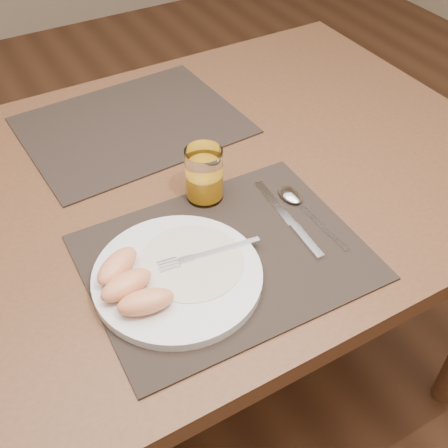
% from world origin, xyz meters
% --- Properties ---
extents(ground, '(5.00, 5.00, 0.00)m').
position_xyz_m(ground, '(0.00, 0.00, 0.00)').
color(ground, '#54311C').
rests_on(ground, ground).
extents(table, '(1.40, 0.90, 0.75)m').
position_xyz_m(table, '(0.00, 0.00, 0.67)').
color(table, brown).
rests_on(table, ground).
extents(placemat_near, '(0.46, 0.36, 0.00)m').
position_xyz_m(placemat_near, '(0.00, -0.22, 0.75)').
color(placemat_near, '#2E231D').
rests_on(placemat_near, table).
extents(placemat_far, '(0.47, 0.37, 0.00)m').
position_xyz_m(placemat_far, '(0.02, 0.22, 0.75)').
color(placemat_far, '#2E231D').
rests_on(placemat_far, table).
extents(plate, '(0.27, 0.27, 0.02)m').
position_xyz_m(plate, '(-0.09, -0.23, 0.76)').
color(plate, white).
rests_on(plate, placemat_near).
extents(plate_dressing, '(0.17, 0.17, 0.00)m').
position_xyz_m(plate_dressing, '(-0.06, -0.22, 0.77)').
color(plate_dressing, white).
rests_on(plate_dressing, plate).
extents(fork, '(0.18, 0.04, 0.00)m').
position_xyz_m(fork, '(-0.04, -0.21, 0.77)').
color(fork, silver).
rests_on(fork, plate).
extents(knife, '(0.03, 0.22, 0.01)m').
position_xyz_m(knife, '(0.14, -0.21, 0.76)').
color(knife, silver).
rests_on(knife, placemat_near).
extents(spoon, '(0.04, 0.19, 0.01)m').
position_xyz_m(spoon, '(0.18, -0.16, 0.76)').
color(spoon, silver).
rests_on(spoon, placemat_near).
extents(juice_glass, '(0.07, 0.07, 0.10)m').
position_xyz_m(juice_glass, '(0.04, -0.07, 0.80)').
color(juice_glass, white).
rests_on(juice_glass, placemat_near).
extents(grapefruit_wedges, '(0.10, 0.15, 0.03)m').
position_xyz_m(grapefruit_wedges, '(-0.17, -0.23, 0.79)').
color(grapefruit_wedges, '#F69864').
rests_on(grapefruit_wedges, plate).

